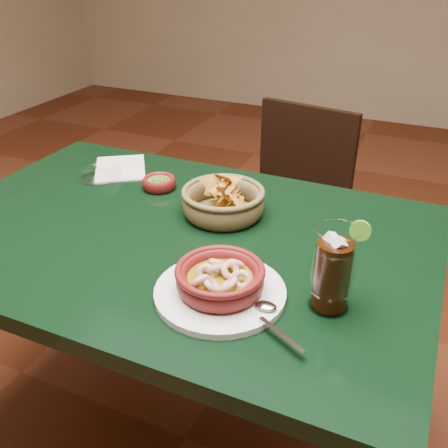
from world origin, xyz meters
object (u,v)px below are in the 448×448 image
at_px(chip_basket, 223,201).
at_px(cola_drink, 333,270).
at_px(shrimp_plate, 220,282).
at_px(dining_table, 176,265).
at_px(dining_chair, 289,214).

height_order(chip_basket, cola_drink, cola_drink).
height_order(shrimp_plate, cola_drink, cola_drink).
xyz_separation_m(dining_table, cola_drink, (0.40, -0.13, 0.18)).
bearing_deg(dining_table, dining_chair, 83.58).
bearing_deg(shrimp_plate, chip_basket, 113.19).
distance_m(dining_chair, cola_drink, 0.96).
bearing_deg(dining_table, chip_basket, 57.57).
distance_m(shrimp_plate, chip_basket, 0.33).
relative_size(dining_table, cola_drink, 6.28).
xyz_separation_m(dining_table, dining_chair, (0.08, 0.70, -0.19)).
height_order(dining_chair, chip_basket, chip_basket).
bearing_deg(chip_basket, dining_table, -122.43).
bearing_deg(shrimp_plate, cola_drink, 15.16).
bearing_deg(shrimp_plate, dining_table, 138.38).
height_order(dining_chair, shrimp_plate, dining_chair).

